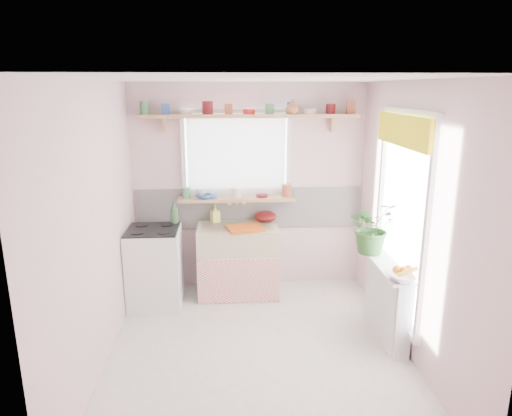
{
  "coord_description": "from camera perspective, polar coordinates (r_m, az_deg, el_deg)",
  "views": [
    {
      "loc": [
        -0.27,
        -3.84,
        2.43
      ],
      "look_at": [
        0.02,
        0.55,
        1.27
      ],
      "focal_mm": 32.0,
      "sensor_mm": 36.0,
      "label": 1
    }
  ],
  "objects": [
    {
      "name": "soap_bottle_sink",
      "position": [
        5.54,
        -5.13,
        -0.7
      ],
      "size": [
        0.13,
        0.13,
        0.21
      ],
      "primitive_type": "imported",
      "rotation": [
        0.0,
        0.0,
        0.43
      ],
      "color": "#DEF16B",
      "rests_on": "sink_unit"
    },
    {
      "name": "room",
      "position": [
        4.91,
        7.27,
        2.2
      ],
      "size": [
        3.2,
        3.2,
        3.2
      ],
      "color": "white",
      "rests_on": "ground"
    },
    {
      "name": "fruit_bowl",
      "position": [
        4.29,
        17.87,
        -8.18
      ],
      "size": [
        0.35,
        0.35,
        0.07
      ],
      "primitive_type": "imported",
      "rotation": [
        0.0,
        0.0,
        0.28
      ],
      "color": "silver",
      "rests_on": "radiator_ledge"
    },
    {
      "name": "windowsill",
      "position": [
        5.48,
        -2.39,
        1.15
      ],
      "size": [
        1.4,
        0.22,
        0.04
      ],
      "primitive_type": "cube",
      "color": "tan",
      "rests_on": "room"
    },
    {
      "name": "cooker_bottle",
      "position": [
        5.33,
        -10.19,
        -0.57
      ],
      "size": [
        0.11,
        0.11,
        0.25
      ],
      "primitive_type": "imported",
      "rotation": [
        0.0,
        0.0,
        0.19
      ],
      "color": "#39723E",
      "rests_on": "cooker"
    },
    {
      "name": "radiator_ledge",
      "position": [
        4.79,
        16.06,
        -10.96
      ],
      "size": [
        0.22,
        0.95,
        0.78
      ],
      "color": "white",
      "rests_on": "ground"
    },
    {
      "name": "pine_shelf",
      "position": [
        5.33,
        -0.86,
        11.45
      ],
      "size": [
        2.52,
        0.24,
        0.04
      ],
      "primitive_type": "cube",
      "color": "tan",
      "rests_on": "room"
    },
    {
      "name": "fruit",
      "position": [
        4.27,
        17.97,
        -7.41
      ],
      "size": [
        0.2,
        0.14,
        0.1
      ],
      "color": "orange",
      "rests_on": "fruit_bowl"
    },
    {
      "name": "sill_bowl",
      "position": [
        5.41,
        -6.57,
        1.42
      ],
      "size": [
        0.19,
        0.19,
        0.06
      ],
      "primitive_type": "imported",
      "rotation": [
        0.0,
        0.0,
        0.09
      ],
      "color": "#2D5594",
      "rests_on": "windowsill"
    },
    {
      "name": "sill_cup",
      "position": [
        5.53,
        -6.84,
        1.93
      ],
      "size": [
        0.13,
        0.13,
        0.1
      ],
      "primitive_type": "imported",
      "rotation": [
        0.0,
        0.0,
        -0.01
      ],
      "color": "beige",
      "rests_on": "windowsill"
    },
    {
      "name": "sill_crockery",
      "position": [
        5.46,
        -2.4,
        1.93
      ],
      "size": [
        1.35,
        0.11,
        0.12
      ],
      "color": "#3F7F4C",
      "rests_on": "windowsill"
    },
    {
      "name": "herb_pot",
      "position": [
        4.8,
        14.48,
        -4.45
      ],
      "size": [
        0.14,
        0.11,
        0.23
      ],
      "primitive_type": "imported",
      "rotation": [
        0.0,
        0.0,
        0.24
      ],
      "color": "#376B2B",
      "rests_on": "radiator_ledge"
    },
    {
      "name": "dish_tray",
      "position": [
        5.24,
        -1.4,
        -2.56
      ],
      "size": [
        0.45,
        0.38,
        0.04
      ],
      "primitive_type": "cube",
      "rotation": [
        0.0,
        0.0,
        0.25
      ],
      "color": "#C95311",
      "rests_on": "sink_unit"
    },
    {
      "name": "shelf_crockery",
      "position": [
        5.32,
        -0.86,
        12.26
      ],
      "size": [
        2.47,
        0.11,
        0.12
      ],
      "color": "#3F7F4C",
      "rests_on": "pine_shelf"
    },
    {
      "name": "cooker",
      "position": [
        5.34,
        -12.53,
        -7.24
      ],
      "size": [
        0.58,
        0.58,
        0.93
      ],
      "color": "white",
      "rests_on": "ground"
    },
    {
      "name": "shelf_vase",
      "position": [
        5.31,
        4.57,
        12.52
      ],
      "size": [
        0.18,
        0.18,
        0.17
      ],
      "primitive_type": "imported",
      "rotation": [
        0.0,
        0.0,
        0.11
      ],
      "color": "#AF6136",
      "rests_on": "pine_shelf"
    },
    {
      "name": "jade_plant",
      "position": [
        4.82,
        14.3,
        -2.29
      ],
      "size": [
        0.62,
        0.59,
        0.55
      ],
      "primitive_type": "imported",
      "rotation": [
        0.0,
        0.0,
        0.37
      ],
      "color": "#2B5A24",
      "rests_on": "radiator_ledge"
    },
    {
      "name": "sink_unit",
      "position": [
        5.51,
        -2.26,
        -6.49
      ],
      "size": [
        0.95,
        0.65,
        1.11
      ],
      "color": "white",
      "rests_on": "ground"
    },
    {
      "name": "colander",
      "position": [
        5.57,
        1.2,
        -1.03
      ],
      "size": [
        0.36,
        0.36,
        0.12
      ],
      "primitive_type": "ellipsoid",
      "rotation": [
        0.0,
        0.0,
        -0.38
      ],
      "color": "#601012",
      "rests_on": "sink_unit"
    }
  ]
}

